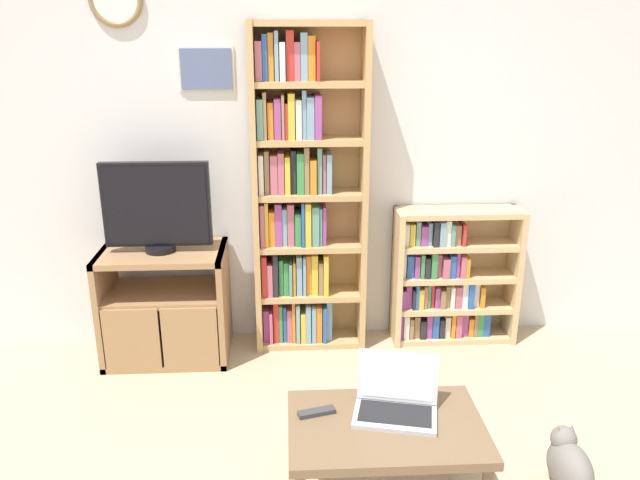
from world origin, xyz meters
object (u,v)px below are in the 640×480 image
at_px(bookshelf_tall, 302,199).
at_px(laptop, 396,399).
at_px(television, 157,208).
at_px(cat, 569,465).
at_px(remote_near_laptop, 317,412).
at_px(bookshelf_short, 447,279).
at_px(tv_stand, 166,304).
at_px(coffee_table, 386,434).

height_order(bookshelf_tall, laptop, bookshelf_tall).
bearing_deg(laptop, television, 146.05).
bearing_deg(cat, television, 142.39).
bearing_deg(remote_near_laptop, cat, 74.64).
height_order(laptop, remote_near_laptop, laptop).
bearing_deg(bookshelf_short, remote_near_laptop, -122.52).
relative_size(tv_stand, bookshelf_short, 0.85).
relative_size(remote_near_laptop, cat, 0.31).
relative_size(television, cat, 1.19).
bearing_deg(laptop, cat, 11.61).
distance_m(tv_stand, laptop, 1.79).
xyz_separation_m(television, bookshelf_tall, (0.86, 0.15, 0.00)).
bearing_deg(bookshelf_tall, tv_stand, -170.10).
distance_m(coffee_table, laptop, 0.15).
height_order(laptop, cat, laptop).
xyz_separation_m(television, coffee_table, (1.16, -1.39, -0.61)).
bearing_deg(bookshelf_short, coffee_table, -112.67).
bearing_deg(tv_stand, coffee_table, -50.12).
xyz_separation_m(laptop, cat, (0.79, -0.02, -0.35)).
relative_size(bookshelf_short, laptop, 2.26).
relative_size(laptop, remote_near_laptop, 2.39).
bearing_deg(cat, laptop, 174.35).
bearing_deg(bookshelf_tall, bookshelf_short, 0.23).
xyz_separation_m(bookshelf_short, cat, (0.20, -1.48, -0.30)).
relative_size(coffee_table, cat, 1.54).
xyz_separation_m(coffee_table, laptop, (0.05, 0.09, 0.11)).
distance_m(bookshelf_tall, remote_near_laptop, 1.56).
height_order(tv_stand, bookshelf_short, bookshelf_short).
bearing_deg(remote_near_laptop, television, -160.71).
xyz_separation_m(coffee_table, remote_near_laptop, (-0.29, 0.08, 0.06)).
xyz_separation_m(tv_stand, cat, (2.01, -1.32, -0.23)).
xyz_separation_m(tv_stand, remote_near_laptop, (0.87, -1.31, 0.08)).
bearing_deg(cat, remote_near_laptop, 174.95).
distance_m(television, coffee_table, 1.91).
height_order(television, remote_near_laptop, television).
bearing_deg(coffee_table, bookshelf_short, 67.33).
bearing_deg(cat, bookshelf_tall, 123.83).
xyz_separation_m(bookshelf_tall, remote_near_laptop, (0.02, -1.46, -0.55)).
bearing_deg(laptop, bookshelf_short, 80.97).
bearing_deg(cat, bookshelf_short, 93.54).
height_order(bookshelf_tall, remote_near_laptop, bookshelf_tall).
relative_size(television, remote_near_laptop, 3.80).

